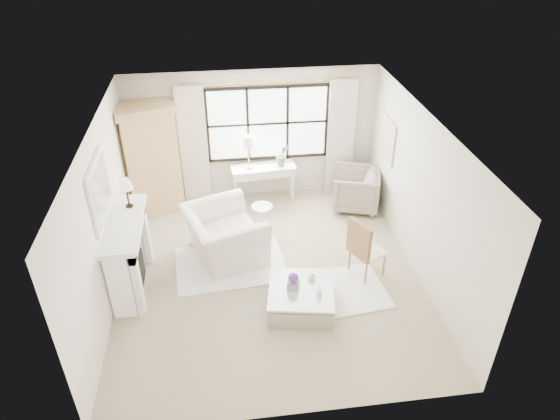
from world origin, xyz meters
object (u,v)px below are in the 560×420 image
at_px(console_table, 264,184).
at_px(club_armchair, 224,235).
at_px(coffee_table, 301,298).
at_px(armoire, 150,159).

relative_size(console_table, club_armchair, 0.97).
bearing_deg(console_table, club_armchair, -120.97).
xyz_separation_m(console_table, coffee_table, (0.24, -3.29, -0.22)).
xyz_separation_m(club_armchair, coffee_table, (1.12, -1.48, -0.27)).
xyz_separation_m(console_table, club_armchair, (-0.88, -1.81, 0.05)).
distance_m(console_table, coffee_table, 3.31).
height_order(armoire, coffee_table, armoire).
bearing_deg(club_armchair, console_table, -44.72).
relative_size(club_armchair, coffee_table, 1.19).
xyz_separation_m(armoire, club_armchair, (1.32, -1.76, -0.69)).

